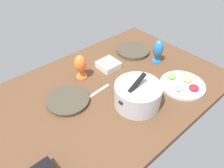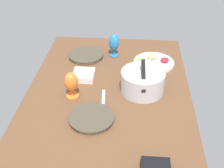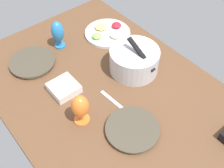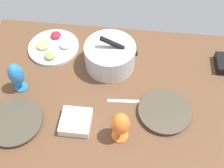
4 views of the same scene
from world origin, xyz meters
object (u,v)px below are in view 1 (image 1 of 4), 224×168
object	(u,v)px
hurricane_glass_blue	(158,50)
dinner_plate_left	(133,51)
fruit_platter	(182,84)
hurricane_glass_orange	(80,65)
dinner_plate_right	(68,100)
mixing_bowl	(138,94)
square_bowl_white	(108,65)

from	to	relation	value
hurricane_glass_blue	dinner_plate_left	bearing A→B (deg)	-79.84
fruit_platter	hurricane_glass_orange	size ratio (longest dim) A/B	1.69
dinner_plate_left	hurricane_glass_orange	bearing A→B (deg)	-0.70
dinner_plate_right	fruit_platter	distance (cm)	74.56
mixing_bowl	dinner_plate_right	bearing A→B (deg)	-43.32
mixing_bowl	square_bowl_white	distance (cm)	41.42
hurricane_glass_orange	hurricane_glass_blue	size ratio (longest dim) A/B	0.97
dinner_plate_right	square_bowl_white	xyz separation A→B (cm)	(-41.70, -11.01, 1.26)
hurricane_glass_blue	square_bowl_white	xyz separation A→B (cm)	(32.78, -18.24, -7.81)
square_bowl_white	hurricane_glass_orange	bearing A→B (deg)	-9.79
hurricane_glass_orange	hurricane_glass_blue	world-z (taller)	hurricane_glass_blue
square_bowl_white	dinner_plate_left	bearing A→B (deg)	-173.97
dinner_plate_left	hurricane_glass_blue	distance (cm)	23.44
fruit_platter	hurricane_glass_orange	bearing A→B (deg)	-49.49
dinner_plate_right	fruit_platter	world-z (taller)	fruit_platter
dinner_plate_right	square_bowl_white	distance (cm)	43.15
mixing_bowl	hurricane_glass_blue	distance (cm)	49.21
mixing_bowl	dinner_plate_left	bearing A→B (deg)	-133.58
fruit_platter	hurricane_glass_blue	world-z (taller)	hurricane_glass_blue
dinner_plate_right	fruit_platter	xyz separation A→B (cm)	(-64.67, 37.11, 0.20)
dinner_plate_left	mixing_bowl	size ratio (longest dim) A/B	0.92
dinner_plate_left	square_bowl_white	xyz separation A→B (cm)	(28.96, 3.06, 1.20)
fruit_platter	hurricane_glass_orange	xyz separation A→B (cm)	(44.25, -51.79, 8.79)
fruit_platter	square_bowl_white	distance (cm)	53.33
hurricane_glass_blue	mixing_bowl	bearing A→B (deg)	25.61
dinner_plate_right	mixing_bowl	bearing A→B (deg)	136.68
dinner_plate_left	dinner_plate_right	distance (cm)	72.04
dinner_plate_left	hurricane_glass_blue	size ratio (longest dim) A/B	1.48
dinner_plate_right	hurricane_glass_blue	world-z (taller)	hurricane_glass_blue
dinner_plate_left	hurricane_glass_blue	world-z (taller)	hurricane_glass_blue
fruit_platter	square_bowl_white	world-z (taller)	fruit_platter
dinner_plate_right	fruit_platter	bearing A→B (deg)	150.15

